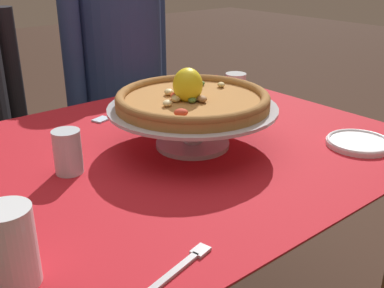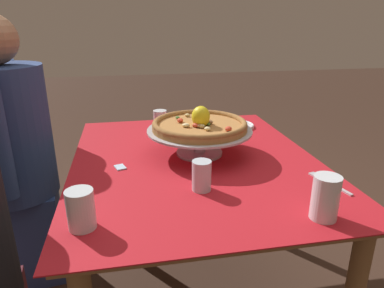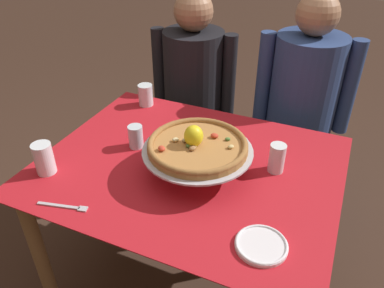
# 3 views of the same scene
# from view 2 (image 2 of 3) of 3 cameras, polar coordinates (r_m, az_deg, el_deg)

# --- Properties ---
(dining_table) EXTENTS (1.22, 0.98, 0.72)m
(dining_table) POSITION_cam_2_polar(r_m,az_deg,el_deg) (1.46, 0.49, -6.03)
(dining_table) COLOR olive
(dining_table) RESTS_ON ground
(pizza_stand) EXTENTS (0.43, 0.43, 0.11)m
(pizza_stand) POSITION_cam_2_polar(r_m,az_deg,el_deg) (1.44, 1.24, 1.33)
(pizza_stand) COLOR #B7B7C1
(pizza_stand) RESTS_ON dining_table
(pizza) EXTENTS (0.39, 0.39, 0.10)m
(pizza) POSITION_cam_2_polar(r_m,az_deg,el_deg) (1.43, 1.26, 3.22)
(pizza) COLOR #AD753D
(pizza) RESTS_ON pizza_stand
(water_glass_side_right) EXTENTS (0.06, 0.06, 0.12)m
(water_glass_side_right) POSITION_cam_2_polar(r_m,az_deg,el_deg) (1.70, -5.22, 3.30)
(water_glass_side_right) COLOR white
(water_glass_side_right) RESTS_ON dining_table
(water_glass_side_left) EXTENTS (0.06, 0.06, 0.10)m
(water_glass_side_left) POSITION_cam_2_polar(r_m,az_deg,el_deg) (1.16, 1.59, -5.51)
(water_glass_side_left) COLOR silver
(water_glass_side_left) RESTS_ON dining_table
(water_glass_back_left) EXTENTS (0.08, 0.08, 0.11)m
(water_glass_back_left) POSITION_cam_2_polar(r_m,az_deg,el_deg) (1.00, -17.69, -10.51)
(water_glass_back_left) COLOR silver
(water_glass_back_left) RESTS_ON dining_table
(water_glass_front_left) EXTENTS (0.08, 0.08, 0.13)m
(water_glass_front_left) POSITION_cam_2_polar(r_m,az_deg,el_deg) (1.06, 20.94, -8.50)
(water_glass_front_left) COLOR white
(water_glass_front_left) RESTS_ON dining_table
(side_plate) EXTENTS (0.17, 0.17, 0.02)m
(side_plate) POSITION_cam_2_polar(r_m,az_deg,el_deg) (1.85, 7.49, 3.04)
(side_plate) COLOR white
(side_plate) RESTS_ON dining_table
(dinner_fork) EXTENTS (0.19, 0.06, 0.01)m
(dinner_fork) POSITION_cam_2_polar(r_m,az_deg,el_deg) (1.31, 21.29, -5.80)
(dinner_fork) COLOR #B7B7C1
(dinner_fork) RESTS_ON dining_table
(sugar_packet) EXTENTS (0.06, 0.05, 0.00)m
(sugar_packet) POSITION_cam_2_polar(r_m,az_deg,el_deg) (1.36, -11.69, -3.74)
(sugar_packet) COLOR silver
(sugar_packet) RESTS_ON dining_table
(diner_right) EXTENTS (0.52, 0.41, 1.28)m
(diner_right) POSITION_cam_2_polar(r_m,az_deg,el_deg) (1.81, -27.09, -2.47)
(diner_right) COLOR navy
(diner_right) RESTS_ON ground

